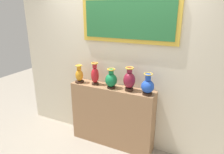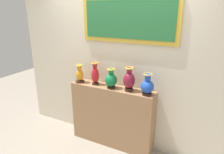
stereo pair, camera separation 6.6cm
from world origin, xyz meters
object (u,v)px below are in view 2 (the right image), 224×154
Objects in this scene: vase_emerald at (111,80)px; vase_burgundy at (129,80)px; vase_crimson at (95,74)px; vase_sapphire at (147,86)px; vase_amber at (80,75)px.

vase_burgundy is at bearing 4.55° from vase_emerald.
vase_emerald is at bearing -5.78° from vase_crimson.
vase_amber is at bearing 179.99° from vase_sapphire.
vase_burgundy is at bearing -0.77° from vase_crimson.
vase_crimson is at bearing 177.90° from vase_sapphire.
vase_crimson is 1.16× the size of vase_sapphire.
vase_crimson reaches higher than vase_sapphire.
vase_emerald is 0.57m from vase_sapphire.
vase_burgundy is (0.87, 0.02, 0.04)m from vase_amber.
vase_amber is 0.87m from vase_burgundy.
vase_crimson reaches higher than vase_burgundy.
vase_crimson is at bearing 174.22° from vase_emerald.
vase_crimson reaches higher than vase_amber.
vase_amber is 0.83× the size of vase_burgundy.
vase_sapphire is (1.15, -0.00, 0.00)m from vase_amber.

